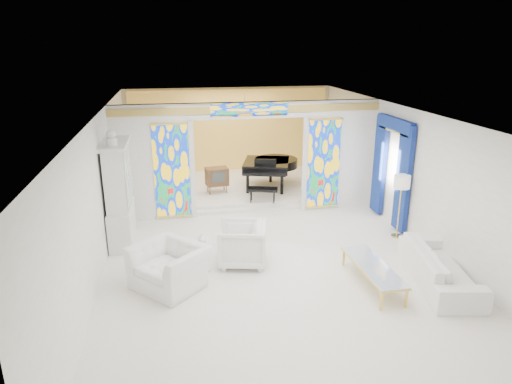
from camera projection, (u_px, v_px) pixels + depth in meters
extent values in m
plane|color=white|center=(264.00, 242.00, 10.64)|extent=(12.00, 12.00, 0.00)
cube|color=silver|center=(265.00, 113.00, 9.70)|extent=(7.00, 12.00, 0.02)
cube|color=white|center=(230.00, 132.00, 15.78)|extent=(7.00, 0.02, 3.00)
cube|color=white|center=(384.00, 351.00, 4.57)|extent=(7.00, 0.02, 3.00)
cube|color=white|center=(101.00, 190.00, 9.57)|extent=(0.02, 12.00, 3.00)
cube|color=white|center=(409.00, 173.00, 10.78)|extent=(0.02, 12.00, 3.00)
cube|color=white|center=(153.00, 164.00, 11.61)|extent=(2.00, 0.18, 3.00)
cube|color=white|center=(339.00, 155.00, 12.48)|extent=(2.00, 0.18, 3.00)
cube|color=white|center=(249.00, 110.00, 11.64)|extent=(3.00, 0.18, 0.40)
cube|color=silver|center=(193.00, 170.00, 11.75)|extent=(0.12, 0.06, 2.60)
cube|color=silver|center=(305.00, 165.00, 12.27)|extent=(0.12, 0.06, 2.60)
cube|color=silver|center=(250.00, 116.00, 11.59)|extent=(3.24, 0.06, 0.12)
cube|color=tan|center=(250.00, 110.00, 11.54)|extent=(7.00, 0.05, 0.18)
cube|color=gold|center=(172.00, 171.00, 11.65)|extent=(0.90, 0.04, 2.40)
cube|color=gold|center=(324.00, 164.00, 12.35)|extent=(0.90, 0.04, 2.40)
cube|color=gold|center=(250.00, 110.00, 11.53)|extent=(2.00, 0.04, 0.34)
cube|color=white|center=(238.00, 187.00, 14.44)|extent=(6.80, 3.80, 0.18)
cube|color=#E4B64F|center=(230.00, 132.00, 15.66)|extent=(6.70, 0.10, 2.90)
cylinder|color=gold|center=(244.00, 109.00, 13.62)|extent=(0.48, 0.48, 0.30)
cube|color=navy|center=(403.00, 179.00, 10.86)|extent=(0.12, 0.55, 2.60)
cube|color=navy|center=(380.00, 165.00, 12.07)|extent=(0.12, 0.55, 2.60)
cube|color=navy|center=(395.00, 124.00, 11.09)|extent=(0.14, 1.70, 0.30)
cube|color=#E1C54F|center=(395.00, 131.00, 11.14)|extent=(0.12, 1.50, 0.06)
cube|color=silver|center=(122.00, 224.00, 10.50)|extent=(0.50, 1.40, 0.90)
cube|color=silver|center=(117.00, 176.00, 10.14)|extent=(0.44, 1.30, 1.40)
cube|color=silver|center=(128.00, 176.00, 10.18)|extent=(0.01, 1.20, 1.30)
cube|color=silver|center=(114.00, 144.00, 9.91)|extent=(0.56, 1.46, 0.08)
cylinder|color=silver|center=(112.00, 142.00, 9.55)|extent=(0.22, 0.22, 0.16)
sphere|color=silver|center=(111.00, 134.00, 9.50)|extent=(0.20, 0.20, 0.20)
imported|color=white|center=(169.00, 267.00, 8.60)|extent=(1.68, 1.68, 0.82)
imported|color=white|center=(242.00, 244.00, 9.49)|extent=(1.16, 1.14, 0.89)
imported|color=silver|center=(440.00, 267.00, 8.75)|extent=(1.36, 2.49, 0.69)
cylinder|color=silver|center=(202.00, 243.00, 9.16)|extent=(0.58, 0.58, 0.04)
cylinder|color=silver|center=(203.00, 257.00, 9.25)|extent=(0.10, 0.10, 0.57)
cylinder|color=silver|center=(203.00, 269.00, 9.34)|extent=(0.38, 0.38, 0.03)
imported|color=silver|center=(202.00, 238.00, 9.13)|extent=(0.21, 0.21, 0.18)
cube|color=silver|center=(373.00, 266.00, 8.66)|extent=(0.57, 1.82, 0.04)
cube|color=gold|center=(373.00, 267.00, 8.66)|extent=(0.60, 1.85, 0.03)
cube|color=gold|center=(381.00, 301.00, 7.87)|extent=(0.04, 0.04, 0.37)
cube|color=gold|center=(406.00, 298.00, 7.96)|extent=(0.04, 0.04, 0.37)
cube|color=gold|center=(344.00, 257.00, 9.48)|extent=(0.04, 0.04, 0.37)
cube|color=gold|center=(365.00, 255.00, 9.57)|extent=(0.04, 0.04, 0.37)
cylinder|color=gold|center=(396.00, 236.00, 10.95)|extent=(0.33, 0.33, 0.03)
cylinder|color=gold|center=(399.00, 209.00, 10.74)|extent=(0.04, 0.04, 1.39)
cylinder|color=silver|center=(402.00, 182.00, 10.53)|extent=(0.47, 0.47, 0.30)
cube|color=black|center=(266.00, 165.00, 13.88)|extent=(1.68, 1.74, 0.26)
cylinder|color=black|center=(276.00, 163.00, 14.16)|extent=(1.64, 1.64, 0.26)
cube|color=black|center=(264.00, 174.00, 13.11)|extent=(1.27, 0.61, 0.09)
cube|color=white|center=(264.00, 174.00, 13.04)|extent=(1.13, 0.41, 0.03)
cube|color=black|center=(265.00, 163.00, 13.34)|extent=(0.63, 0.21, 0.23)
cube|color=black|center=(263.00, 189.00, 12.68)|extent=(0.88, 0.54, 0.07)
cylinder|color=black|center=(248.00, 184.00, 13.45)|extent=(0.11, 0.11, 0.57)
cylinder|color=black|center=(282.00, 185.00, 13.36)|extent=(0.11, 0.11, 0.57)
cylinder|color=black|center=(271.00, 173.00, 14.53)|extent=(0.11, 0.11, 0.57)
cube|color=#52391D|center=(217.00, 176.00, 13.47)|extent=(0.69, 0.51, 0.52)
cube|color=#333836|center=(219.00, 177.00, 13.26)|extent=(0.42, 0.07, 0.33)
cone|color=#52391D|center=(210.00, 191.00, 13.37)|extent=(0.04, 0.04, 0.23)
cone|color=#52391D|center=(227.00, 189.00, 13.52)|extent=(0.04, 0.04, 0.23)
cone|color=#52391D|center=(208.00, 188.00, 13.65)|extent=(0.04, 0.04, 0.23)
cone|color=#52391D|center=(224.00, 186.00, 13.80)|extent=(0.04, 0.04, 0.23)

